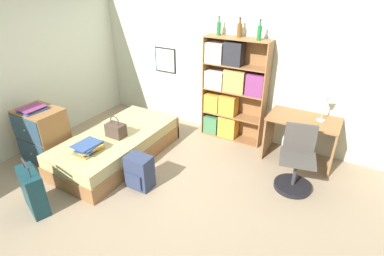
# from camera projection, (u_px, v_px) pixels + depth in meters

# --- Properties ---
(ground_plane) EXTENTS (14.00, 14.00, 0.00)m
(ground_plane) POSITION_uv_depth(u_px,v_px,m) (158.00, 171.00, 4.41)
(ground_plane) COLOR gray
(wall_back) EXTENTS (10.00, 0.09, 2.60)m
(wall_back) POSITION_uv_depth(u_px,v_px,m) (212.00, 58.00, 5.12)
(wall_back) COLOR beige
(wall_back) RESTS_ON ground_plane
(wall_left) EXTENTS (0.06, 10.00, 2.60)m
(wall_left) POSITION_uv_depth(u_px,v_px,m) (39.00, 64.00, 4.81)
(wall_left) COLOR beige
(wall_left) RESTS_ON ground_plane
(bed) EXTENTS (1.02, 2.01, 0.41)m
(bed) POSITION_uv_depth(u_px,v_px,m) (118.00, 145.00, 4.68)
(bed) COLOR olive
(bed) RESTS_ON ground_plane
(handbag) EXTENTS (0.28, 0.19, 0.34)m
(handbag) POSITION_uv_depth(u_px,v_px,m) (116.00, 130.00, 4.46)
(handbag) COLOR #47382D
(handbag) RESTS_ON bed
(book_stack_on_bed) EXTENTS (0.32, 0.38, 0.13)m
(book_stack_on_bed) POSITION_uv_depth(u_px,v_px,m) (89.00, 147.00, 4.10)
(book_stack_on_bed) COLOR #99894C
(book_stack_on_bed) RESTS_ON bed
(suitcase) EXTENTS (0.50, 0.33, 0.68)m
(suitcase) POSITION_uv_depth(u_px,v_px,m) (33.00, 191.00, 3.59)
(suitcase) COLOR #143842
(suitcase) RESTS_ON ground_plane
(dresser) EXTENTS (0.66, 0.52, 0.83)m
(dresser) POSITION_uv_depth(u_px,v_px,m) (43.00, 135.00, 4.54)
(dresser) COLOR olive
(dresser) RESTS_ON ground_plane
(magazine_pile_on_dresser) EXTENTS (0.30, 0.36, 0.05)m
(magazine_pile_on_dresser) POSITION_uv_depth(u_px,v_px,m) (33.00, 109.00, 4.31)
(magazine_pile_on_dresser) COLOR #334C84
(magazine_pile_on_dresser) RESTS_ON dresser
(bookcase) EXTENTS (1.06, 0.30, 1.73)m
(bookcase) POSITION_uv_depth(u_px,v_px,m) (229.00, 90.00, 4.97)
(bookcase) COLOR olive
(bookcase) RESTS_ON ground_plane
(bottle_green) EXTENTS (0.06, 0.06, 0.28)m
(bottle_green) POSITION_uv_depth(u_px,v_px,m) (219.00, 28.00, 4.66)
(bottle_green) COLOR #1E6B2D
(bottle_green) RESTS_ON bookcase
(bottle_brown) EXTENTS (0.08, 0.08, 0.29)m
(bottle_brown) POSITION_uv_depth(u_px,v_px,m) (240.00, 30.00, 4.52)
(bottle_brown) COLOR brown
(bottle_brown) RESTS_ON bookcase
(bottle_clear) EXTENTS (0.06, 0.06, 0.29)m
(bottle_clear) POSITION_uv_depth(u_px,v_px,m) (259.00, 32.00, 4.30)
(bottle_clear) COLOR #1E6B2D
(bottle_clear) RESTS_ON bookcase
(desk) EXTENTS (1.01, 0.60, 0.71)m
(desk) POSITION_uv_depth(u_px,v_px,m) (302.00, 132.00, 4.47)
(desk) COLOR olive
(desk) RESTS_ON ground_plane
(desk_lamp) EXTENTS (0.16, 0.12, 0.46)m
(desk_lamp) POSITION_uv_depth(u_px,v_px,m) (327.00, 101.00, 4.15)
(desk_lamp) COLOR #ADA89E
(desk_lamp) RESTS_ON desk
(desk_chair) EXTENTS (0.53, 0.53, 0.87)m
(desk_chair) POSITION_uv_depth(u_px,v_px,m) (295.00, 169.00, 3.99)
(desk_chair) COLOR black
(desk_chair) RESTS_ON ground_plane
(backpack) EXTENTS (0.34, 0.26, 0.47)m
(backpack) POSITION_uv_depth(u_px,v_px,m) (139.00, 172.00, 4.00)
(backpack) COLOR #2D3856
(backpack) RESTS_ON ground_plane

